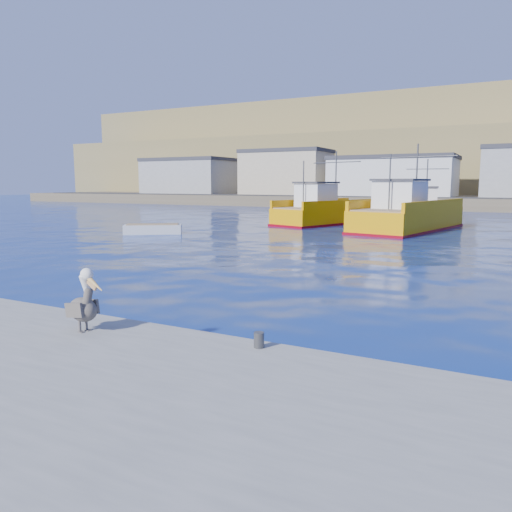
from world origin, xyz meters
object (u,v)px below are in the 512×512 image
(boat_orange, at_px, (425,209))
(trawler_yellow_b, at_px, (407,216))
(trawler_yellow_a, at_px, (326,212))
(pelican, at_px, (84,304))
(skiff_left, at_px, (153,230))

(boat_orange, bearing_deg, trawler_yellow_b, -87.00)
(trawler_yellow_a, relative_size, trawler_yellow_b, 0.89)
(trawler_yellow_b, distance_m, pelican, 32.10)
(trawler_yellow_b, height_order, skiff_left, trawler_yellow_b)
(trawler_yellow_a, height_order, trawler_yellow_b, trawler_yellow_b)
(skiff_left, bearing_deg, pelican, -53.97)
(trawler_yellow_b, relative_size, skiff_left, 3.26)
(trawler_yellow_b, relative_size, pelican, 9.81)
(pelican, bearing_deg, trawler_yellow_b, 89.14)
(skiff_left, bearing_deg, boat_orange, 58.37)
(boat_orange, relative_size, pelican, 5.95)
(pelican, bearing_deg, skiff_left, 126.03)
(trawler_yellow_a, bearing_deg, skiff_left, -119.13)
(trawler_yellow_a, bearing_deg, pelican, -78.40)
(boat_orange, height_order, skiff_left, boat_orange)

